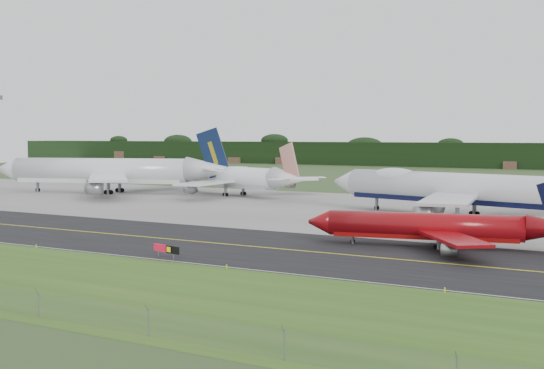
% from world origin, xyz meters
% --- Properties ---
extents(ground, '(600.00, 600.00, 0.00)m').
position_xyz_m(ground, '(0.00, 0.00, 0.00)').
color(ground, '#374C23').
rests_on(ground, ground).
extents(grass_verge, '(400.00, 30.00, 0.01)m').
position_xyz_m(grass_verge, '(0.00, -35.00, 0.01)').
color(grass_verge, '#2C5418').
rests_on(grass_verge, ground).
extents(taxiway, '(400.00, 32.00, 0.02)m').
position_xyz_m(taxiway, '(0.00, -4.00, 0.01)').
color(taxiway, black).
rests_on(taxiway, ground).
extents(apron, '(400.00, 78.00, 0.01)m').
position_xyz_m(apron, '(0.00, 51.00, 0.01)').
color(apron, gray).
rests_on(apron, ground).
extents(taxiway_centreline, '(400.00, 0.40, 0.00)m').
position_xyz_m(taxiway_centreline, '(0.00, -4.00, 0.03)').
color(taxiway_centreline, yellow).
rests_on(taxiway_centreline, taxiway).
extents(taxiway_edge_line, '(400.00, 0.25, 0.00)m').
position_xyz_m(taxiway_edge_line, '(0.00, -19.50, 0.03)').
color(taxiway_edge_line, silver).
rests_on(taxiway_edge_line, taxiway).
extents(jet_ba_747, '(61.90, 50.37, 15.72)m').
position_xyz_m(jet_ba_747, '(12.86, 48.11, 5.35)').
color(jet_ba_747, silver).
rests_on(jet_ba_747, ground).
extents(jet_red_737, '(36.78, 29.49, 10.00)m').
position_xyz_m(jet_red_737, '(22.14, 8.50, 2.77)').
color(jet_red_737, maroon).
rests_on(jet_red_737, ground).
extents(jet_navy_gold, '(66.31, 56.23, 17.54)m').
position_xyz_m(jet_navy_gold, '(-84.31, 59.05, 5.76)').
color(jet_navy_gold, white).
rests_on(jet_navy_gold, ground).
extents(jet_star_tail, '(51.15, 41.59, 13.85)m').
position_xyz_m(jet_star_tail, '(-52.27, 68.95, 4.62)').
color(jet_star_tail, white).
rests_on(jet_star_tail, ground).
extents(taxiway_sign, '(4.91, 1.41, 1.67)m').
position_xyz_m(taxiway_sign, '(-4.30, -18.13, 1.18)').
color(taxiway_sign, slate).
rests_on(taxiway_sign, ground).
extents(edge_marker_left, '(0.16, 0.16, 0.50)m').
position_xyz_m(edge_marker_left, '(-25.02, -20.50, 0.25)').
color(edge_marker_left, yellow).
rests_on(edge_marker_left, ground).
extents(edge_marker_center, '(0.16, 0.16, 0.50)m').
position_xyz_m(edge_marker_center, '(6.46, -20.50, 0.25)').
color(edge_marker_center, yellow).
rests_on(edge_marker_center, ground).
extents(edge_marker_right, '(0.16, 0.16, 0.50)m').
position_xyz_m(edge_marker_right, '(32.32, -20.50, 0.25)').
color(edge_marker_right, yellow).
rests_on(edge_marker_right, ground).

